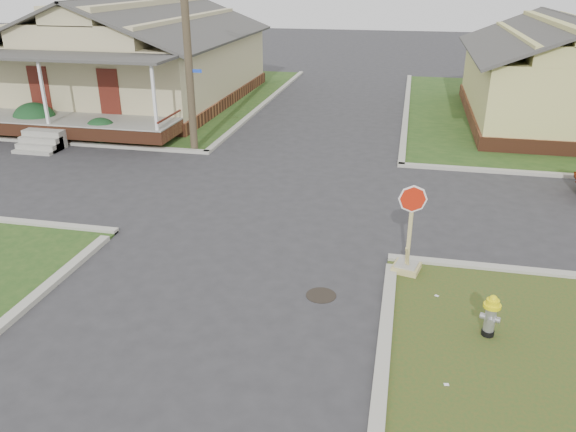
# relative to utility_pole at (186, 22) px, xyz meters

# --- Properties ---
(ground) EXTENTS (120.00, 120.00, 0.00)m
(ground) POSITION_rel_utility_pole_xyz_m (4.20, -8.90, -4.66)
(ground) COLOR #2E2D30
(ground) RESTS_ON ground
(verge_far_left) EXTENTS (19.00, 19.00, 0.05)m
(verge_far_left) POSITION_rel_utility_pole_xyz_m (-8.80, 9.10, -4.64)
(verge_far_left) COLOR #254719
(verge_far_left) RESTS_ON ground
(curbs) EXTENTS (80.00, 40.00, 0.12)m
(curbs) POSITION_rel_utility_pole_xyz_m (4.20, -3.90, -4.66)
(curbs) COLOR #ACAA9B
(curbs) RESTS_ON ground
(manhole) EXTENTS (0.64, 0.64, 0.01)m
(manhole) POSITION_rel_utility_pole_xyz_m (6.40, -9.40, -4.66)
(manhole) COLOR black
(manhole) RESTS_ON ground
(corner_house) EXTENTS (10.10, 15.50, 5.30)m
(corner_house) POSITION_rel_utility_pole_xyz_m (-5.80, 7.78, -2.38)
(corner_house) COLOR brown
(corner_house) RESTS_ON ground
(side_house_yellow) EXTENTS (7.60, 11.60, 4.70)m
(side_house_yellow) POSITION_rel_utility_pole_xyz_m (14.20, 7.60, -2.47)
(side_house_yellow) COLOR brown
(side_house_yellow) RESTS_ON ground
(utility_pole) EXTENTS (1.80, 0.28, 9.00)m
(utility_pole) POSITION_rel_utility_pole_xyz_m (0.00, 0.00, 0.00)
(utility_pole) COLOR #3E3424
(utility_pole) RESTS_ON ground
(fire_hydrant) EXTENTS (0.32, 0.32, 0.85)m
(fire_hydrant) POSITION_rel_utility_pole_xyz_m (9.67, -10.20, -4.14)
(fire_hydrant) COLOR black
(fire_hydrant) RESTS_ON ground
(stop_sign) EXTENTS (0.59, 0.57, 2.07)m
(stop_sign) POSITION_rel_utility_pole_xyz_m (8.13, -8.01, -4.17)
(stop_sign) COLOR tan
(stop_sign) RESTS_ON ground
(hedge_left) EXTENTS (1.63, 1.33, 1.24)m
(hedge_left) POSITION_rel_utility_pole_xyz_m (-7.21, 0.67, -3.99)
(hedge_left) COLOR #14381B
(hedge_left) RESTS_ON verge_far_left
(hedge_right) EXTENTS (1.35, 1.11, 1.03)m
(hedge_right) POSITION_rel_utility_pole_xyz_m (-3.88, 0.07, -4.09)
(hedge_right) COLOR #14381B
(hedge_right) RESTS_ON verge_far_left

